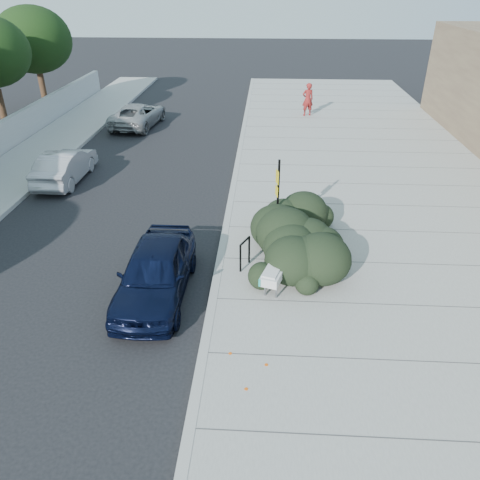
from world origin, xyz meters
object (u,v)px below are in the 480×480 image
object	(u,v)px
bike_rack	(245,251)
pedestrian	(308,99)
sedan_navy	(155,271)
bench	(281,262)
wagon_silver	(65,166)
sign_post	(278,194)
suv_silver	(138,115)

from	to	relation	value
bike_rack	pedestrian	bearing A→B (deg)	104.44
bike_rack	sedan_navy	bearing A→B (deg)	-127.08
bench	wagon_silver	xyz separation A→B (m)	(-8.69, 6.99, -0.04)
sign_post	sedan_navy	xyz separation A→B (m)	(-3.18, -3.19, -0.88)
bench	sedan_navy	xyz separation A→B (m)	(-3.26, -0.69, 0.02)
sign_post	wagon_silver	size ratio (longest dim) A/B	0.64
bench	sign_post	size ratio (longest dim) A/B	0.91
bench	wagon_silver	bearing A→B (deg)	158.57
wagon_silver	pedestrian	size ratio (longest dim) A/B	2.10
bench	sedan_navy	world-z (taller)	sedan_navy
wagon_silver	suv_silver	world-z (taller)	wagon_silver
wagon_silver	sedan_navy	bearing A→B (deg)	125.32
bike_rack	sign_post	world-z (taller)	sign_post
sedan_navy	wagon_silver	size ratio (longest dim) A/B	1.07
sign_post	wagon_silver	distance (m)	9.75
sign_post	sedan_navy	distance (m)	4.58
bike_rack	bench	bearing A→B (deg)	-5.49
bike_rack	sedan_navy	size ratio (longest dim) A/B	0.21
bench	wagon_silver	world-z (taller)	wagon_silver
sedan_navy	pedestrian	world-z (taller)	pedestrian
bench	bike_rack	bearing A→B (deg)	167.80
bench	bike_rack	world-z (taller)	bike_rack
bench	bike_rack	size ratio (longest dim) A/B	2.63
sedan_navy	suv_silver	distance (m)	16.54
wagon_silver	suv_silver	xyz separation A→B (m)	(0.95, 8.24, -0.02)
bench	suv_silver	xyz separation A→B (m)	(-7.74, 15.23, -0.06)
bench	sign_post	bearing A→B (deg)	109.39
bench	sedan_navy	bearing A→B (deg)	-150.75
bike_rack	wagon_silver	xyz separation A→B (m)	(-7.70, 6.43, -0.03)
bench	pedestrian	size ratio (longest dim) A/B	1.22
bike_rack	pedestrian	distance (m)	17.24
sedan_navy	wagon_silver	distance (m)	9.40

